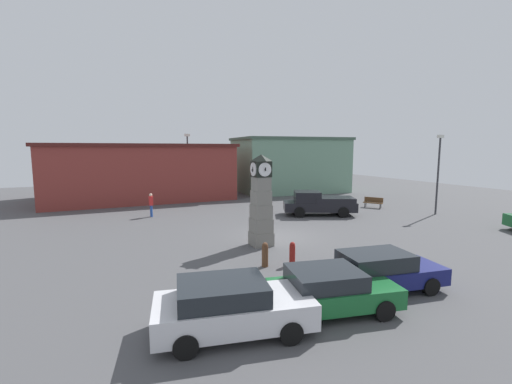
{
  "coord_description": "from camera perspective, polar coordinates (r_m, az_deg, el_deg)",
  "views": [
    {
      "loc": [
        -9.17,
        -17.45,
        5.16
      ],
      "look_at": [
        -0.64,
        1.47,
        2.5
      ],
      "focal_mm": 24.0,
      "sensor_mm": 36.0,
      "label": 1
    }
  ],
  "objects": [
    {
      "name": "storefront_low_left",
      "position": [
        41.91,
        5.46,
        4.61
      ],
      "size": [
        13.38,
        10.22,
        6.41
      ],
      "color": "gray",
      "rests_on": "ground_plane"
    },
    {
      "name": "car_near_tower",
      "position": [
        11.52,
        12.35,
        -15.53
      ],
      "size": [
        4.27,
        2.72,
        1.39
      ],
      "color": "#19602D",
      "rests_on": "ground_plane"
    },
    {
      "name": "bench",
      "position": [
        31.54,
        18.95,
        -1.55
      ],
      "size": [
        1.33,
        1.62,
        0.9
      ],
      "color": "brown",
      "rests_on": "ground_plane"
    },
    {
      "name": "pedestrian_crossing_lot",
      "position": [
        26.99,
        -17.09,
        -1.81
      ],
      "size": [
        0.28,
        0.42,
        1.79
      ],
      "color": "#264CA5",
      "rests_on": "ground_plane"
    },
    {
      "name": "pickup_truck",
      "position": [
        26.92,
        10.47,
        -1.86
      ],
      "size": [
        5.8,
        4.12,
        1.85
      ],
      "color": "black",
      "rests_on": "ground_plane"
    },
    {
      "name": "car_by_building",
      "position": [
        13.52,
        20.05,
        -12.23
      ],
      "size": [
        4.62,
        2.43,
        1.44
      ],
      "color": "navy",
      "rests_on": "ground_plane"
    },
    {
      "name": "street_lamp_near_road",
      "position": [
        33.94,
        -11.29,
        4.81
      ],
      "size": [
        0.5,
        0.24,
        6.54
      ],
      "color": "#333338",
      "rests_on": "ground_plane"
    },
    {
      "name": "bollard_mid_row",
      "position": [
        15.49,
        6.07,
        -10.13
      ],
      "size": [
        0.26,
        0.26,
        1.05
      ],
      "color": "maroon",
      "rests_on": "ground_plane"
    },
    {
      "name": "ground_plane",
      "position": [
        20.37,
        3.38,
        -7.38
      ],
      "size": [
        73.42,
        73.42,
        0.0
      ],
      "primitive_type": "plane",
      "color": "#4C4C4F"
    },
    {
      "name": "car_navy_sedan",
      "position": [
        10.09,
        -4.2,
        -18.41
      ],
      "size": [
        4.7,
        2.8,
        1.52
      ],
      "color": "silver",
      "rests_on": "ground_plane"
    },
    {
      "name": "clock_tower",
      "position": [
        18.05,
        0.86,
        -2.0
      ],
      "size": [
        1.15,
        1.17,
        4.84
      ],
      "color": "slate",
      "rests_on": "ground_plane"
    },
    {
      "name": "bollard_near_tower",
      "position": [
        15.2,
        1.51,
        -10.35
      ],
      "size": [
        0.28,
        0.28,
        1.08
      ],
      "color": "brown",
      "rests_on": "ground_plane"
    },
    {
      "name": "street_lamp_far_side",
      "position": [
        30.09,
        28.11,
        3.45
      ],
      "size": [
        0.5,
        0.24,
        6.18
      ],
      "color": "#333338",
      "rests_on": "ground_plane"
    },
    {
      "name": "warehouse_blue_far",
      "position": [
        37.52,
        -18.71,
        3.32
      ],
      "size": [
        17.87,
        11.15,
        5.59
      ],
      "color": "maroon",
      "rests_on": "ground_plane"
    }
  ]
}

